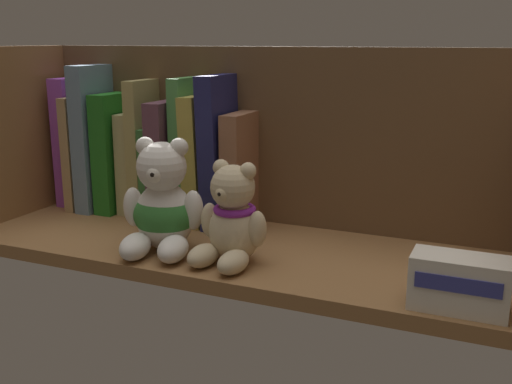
# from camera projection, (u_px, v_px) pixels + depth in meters

# --- Properties ---
(shelf_board) EXTENTS (0.79, 0.26, 0.02)m
(shelf_board) POSITION_uv_depth(u_px,v_px,m) (233.00, 252.00, 0.88)
(shelf_board) COLOR olive
(shelf_board) RESTS_ON ground
(shelf_back_panel) EXTENTS (0.81, 0.01, 0.30)m
(shelf_back_panel) POSITION_uv_depth(u_px,v_px,m) (268.00, 143.00, 0.97)
(shelf_back_panel) COLOR brown
(shelf_back_panel) RESTS_ON ground
(shelf_side_panel_left) EXTENTS (0.02, 0.28, 0.30)m
(shelf_side_panel_left) POSITION_uv_depth(u_px,v_px,m) (13.00, 139.00, 1.00)
(shelf_side_panel_left) COLOR olive
(shelf_side_panel_left) RESTS_ON ground
(book_0) EXTENTS (0.03, 0.09, 0.23)m
(book_0) POSITION_uv_depth(u_px,v_px,m) (76.00, 141.00, 1.09)
(book_0) COLOR #9F49C8
(book_0) RESTS_ON shelf_board
(book_1) EXTENTS (0.02, 0.13, 0.20)m
(book_1) POSITION_uv_depth(u_px,v_px,m) (90.00, 151.00, 1.08)
(book_1) COLOR tan
(book_1) RESTS_ON shelf_board
(book_2) EXTENTS (0.03, 0.14, 0.25)m
(book_2) POSITION_uv_depth(u_px,v_px,m) (102.00, 137.00, 1.06)
(book_2) COLOR #6A88A4
(book_2) RESTS_ON shelf_board
(book_3) EXTENTS (0.03, 0.12, 0.20)m
(book_3) POSITION_uv_depth(u_px,v_px,m) (120.00, 151.00, 1.06)
(book_3) COLOR #217020
(book_3) RESTS_ON shelf_board
(book_4) EXTENTS (0.02, 0.10, 0.17)m
(book_4) POSITION_uv_depth(u_px,v_px,m) (137.00, 162.00, 1.05)
(book_4) COLOR tan
(book_4) RESTS_ON shelf_board
(book_5) EXTENTS (0.02, 0.11, 0.23)m
(book_5) POSITION_uv_depth(u_px,v_px,m) (149.00, 147.00, 1.03)
(book_5) COLOR tan
(book_5) RESTS_ON shelf_board
(book_6) EXTENTS (0.02, 0.12, 0.15)m
(book_6) POSITION_uv_depth(u_px,v_px,m) (162.00, 170.00, 1.03)
(book_6) COLOR #387537
(book_6) RESTS_ON shelf_board
(book_7) EXTENTS (0.03, 0.15, 0.20)m
(book_7) POSITION_uv_depth(u_px,v_px,m) (176.00, 158.00, 1.01)
(book_7) COLOR #623B4E
(book_7) RESTS_ON shelf_board
(book_8) EXTENTS (0.02, 0.12, 0.23)m
(book_8) POSITION_uv_depth(u_px,v_px,m) (192.00, 149.00, 1.00)
(book_8) COLOR #4F9B4E
(book_8) RESTS_ON shelf_board
(book_9) EXTENTS (0.03, 0.14, 0.21)m
(book_9) POSITION_uv_depth(u_px,v_px,m) (208.00, 158.00, 0.99)
(book_9) COLOR #B6A445
(book_9) RESTS_ON shelf_board
(book_10) EXTENTS (0.04, 0.14, 0.24)m
(book_10) POSITION_uv_depth(u_px,v_px,m) (226.00, 149.00, 0.97)
(book_10) COLOR navy
(book_10) RESTS_ON shelf_board
(book_11) EXTENTS (0.03, 0.13, 0.18)m
(book_11) POSITION_uv_depth(u_px,v_px,m) (245.00, 169.00, 0.97)
(book_11) COLOR #986447
(book_11) RESTS_ON shelf_board
(teddy_bear_larger) EXTENTS (0.12, 0.13, 0.16)m
(teddy_bear_larger) POSITION_uv_depth(u_px,v_px,m) (163.00, 207.00, 0.85)
(teddy_bear_larger) COLOR white
(teddy_bear_larger) RESTS_ON shelf_board
(teddy_bear_smaller) EXTENTS (0.10, 0.10, 0.14)m
(teddy_bear_smaller) POSITION_uv_depth(u_px,v_px,m) (232.00, 220.00, 0.80)
(teddy_bear_smaller) COLOR beige
(teddy_bear_smaller) RESTS_ON shelf_board
(small_product_box) EXTENTS (0.11, 0.05, 0.06)m
(small_product_box) POSITION_uv_depth(u_px,v_px,m) (460.00, 283.00, 0.67)
(small_product_box) COLOR silver
(small_product_box) RESTS_ON shelf_board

